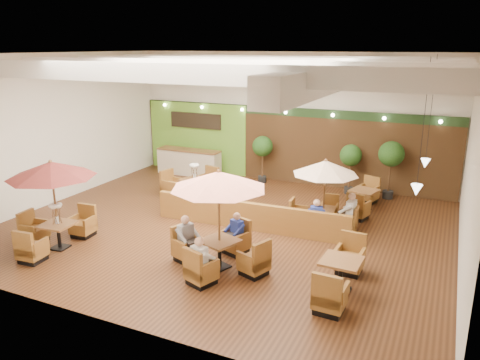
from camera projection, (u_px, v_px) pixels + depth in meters
The scene contains 17 objects.
room at pixel (248, 112), 15.35m from camera, with size 14.04×14.00×5.52m.
service_counter at pixel (189, 162), 21.46m from camera, with size 3.00×0.75×1.18m.
booth_divider at pixel (249, 216), 15.04m from camera, with size 6.56×0.18×0.91m, color brown.
table_0 at pixel (51, 186), 13.26m from camera, with size 2.56×2.65×2.68m.
table_1 at pixel (219, 202), 12.06m from camera, with size 2.83×2.83×2.73m.
table_2 at pixel (325, 181), 14.89m from camera, with size 2.27×2.27×2.31m.
table_3 at pixel (189, 187), 18.07m from camera, with size 2.00×2.88×1.60m.
table_4 at pixel (340, 276), 11.27m from camera, with size 0.96×2.77×1.04m.
table_5 at pixel (363, 200), 16.82m from camera, with size 1.07×2.72×0.97m.
topiary_0 at pixel (263, 148), 19.94m from camera, with size 0.88×0.88×2.04m.
topiary_1 at pixel (351, 157), 18.44m from camera, with size 0.86×0.86×2.00m.
topiary_2 at pixel (391, 156), 17.77m from camera, with size 0.97×0.97×2.26m.
diner_0 at pixel (201, 256), 11.49m from camera, with size 0.44×0.39×0.81m.
diner_1 at pixel (236, 229), 13.24m from camera, with size 0.42×0.41×0.76m.
diner_2 at pixel (187, 234), 12.76m from camera, with size 0.43×0.47×0.85m.
diner_3 at pixel (316, 214), 14.39m from camera, with size 0.41×0.36×0.77m.
diner_4 at pixel (350, 208), 14.78m from camera, with size 0.35×0.43×0.85m.
Camera 1 is at (6.45, -12.85, 5.74)m, focal length 35.00 mm.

